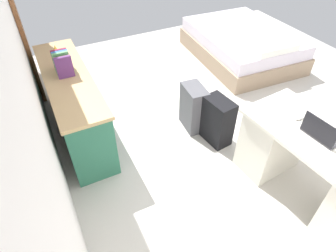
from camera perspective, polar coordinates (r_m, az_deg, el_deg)
The scene contains 12 objects.
ground_plane at distance 3.91m, azimuth 11.44°, elevation 1.53°, with size 5.88×5.88×0.00m, color beige.
wall_back at distance 2.58m, azimuth -27.03°, elevation 9.51°, with size 4.88×0.10×2.56m, color white.
door_wooden at distance 4.42m, azimuth -27.32°, elevation 18.11°, with size 0.88×0.05×2.04m, color brown.
desk at distance 3.01m, azimuth 26.54°, elevation -7.60°, with size 1.49×0.78×0.76m.
credenza at distance 3.58m, azimuth -17.85°, elevation 3.98°, with size 1.80×0.48×0.79m.
bed at distance 5.24m, azimuth 14.24°, elevation 15.18°, with size 1.98×1.51×0.58m.
suitcase_black at distance 3.40m, azimuth 9.63°, elevation 0.97°, with size 0.36×0.22×0.58m, color black.
suitcase_spare_grey at distance 3.55m, azimuth 5.03°, elevation 3.58°, with size 0.36×0.22×0.58m, color #4C4C51.
laptop at distance 2.76m, azimuth 27.86°, elevation -1.13°, with size 0.33×0.25×0.21m.
computer_mouse at distance 2.90m, azimuth 24.21°, elevation 1.59°, with size 0.06×0.10×0.03m, color white.
book_row at distance 3.38m, azimuth -19.96°, elevation 11.52°, with size 0.27×0.17×0.24m.
figurine_small at distance 3.83m, azimuth -21.15°, elevation 13.79°, with size 0.08×0.08×0.11m, color gold.
Camera 1 is at (-2.29, 2.01, 2.46)m, focal length 31.13 mm.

